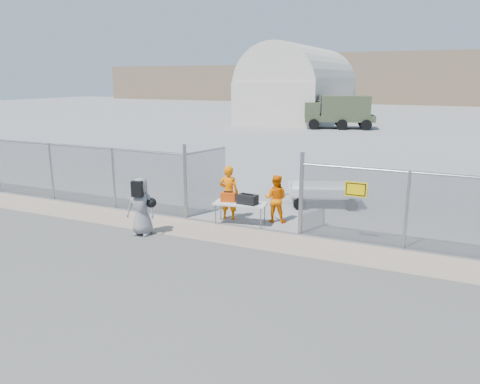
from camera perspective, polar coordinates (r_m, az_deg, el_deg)
The scene contains 14 objects.
ground at distance 13.35m, azimuth -3.61°, elevation -6.46°, with size 160.00×160.00×0.00m, color #434343.
tarmac_inside at distance 53.55m, azimuth 18.36°, elevation 8.16°, with size 160.00×80.00×0.01m, color gray.
dirt_strip at distance 14.18m, azimuth -1.69°, elevation -5.17°, with size 44.00×1.60×0.01m, color gray.
distant_hills at distance 89.02m, azimuth 24.66°, elevation 12.49°, with size 140.00×6.00×9.00m, color #7F684F, non-canonical shape.
chain_link_fence at distance 14.74m, azimuth -0.00°, elevation -0.00°, with size 40.00×0.20×2.20m, color gray, non-canonical shape.
quonset_hangar at distance 53.46m, azimuth 7.47°, elevation 13.01°, with size 9.00×18.00×8.00m, color beige, non-canonical shape.
folding_table at distance 15.06m, azimuth 0.02°, elevation -2.64°, with size 1.67×0.70×0.71m, color silver, non-canonical shape.
orange_bag at distance 15.13m, azimuth -1.42°, elevation -0.59°, with size 0.47×0.31×0.29m, color #CC4109.
black_duffel at distance 14.80m, azimuth 0.93°, elevation -0.90°, with size 0.62×0.36×0.30m, color black.
security_worker_left at distance 15.44m, azimuth -1.37°, elevation -0.10°, with size 0.66×0.44×1.82m, color #FF7100.
security_worker_right at distance 15.25m, azimuth 4.37°, elevation -0.80°, with size 0.76×0.59×1.57m, color #FF7100.
visitor at distance 14.24m, azimuth -11.96°, elevation -1.73°, with size 0.86×0.56×1.75m, color gray.
utility_trailer at distance 17.55m, azimuth 10.16°, elevation -0.31°, with size 3.33×1.71×0.81m, color silver, non-canonical shape.
military_truck at distance 44.52m, azimuth 12.04°, elevation 9.48°, with size 6.29×2.32×3.00m, color #3E4B2F, non-canonical shape.
Camera 1 is at (5.98, -11.01, 4.61)m, focal length 35.00 mm.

